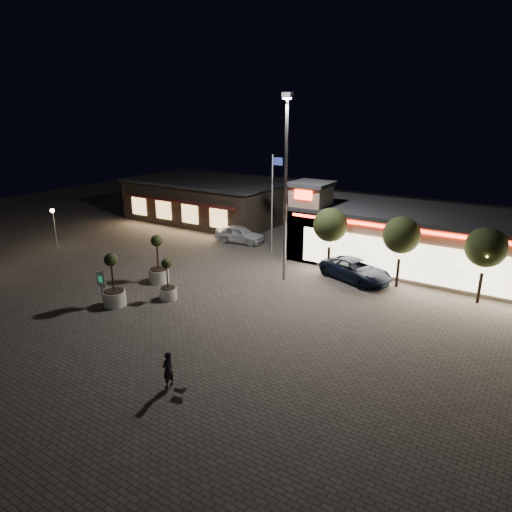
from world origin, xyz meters
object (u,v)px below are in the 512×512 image
Objects in this scene: white_sedan at (240,234)px; planter_mid at (114,290)px; pickup_truck at (356,270)px; pedestrian at (168,370)px; valet_sign at (101,282)px; planter_left at (158,268)px.

planter_mid is at bearing 178.91° from white_sedan.
pickup_truck is 3.21× the size of pedestrian.
white_sedan is 22.35m from pedestrian.
planter_mid is 1.54× the size of valet_sign.
planter_mid is (-8.68, 4.54, 0.20)m from pedestrian.
white_sedan reaches higher than pickup_truck.
pickup_truck is 13.61m from planter_left.
planter_mid reaches higher than white_sedan.
white_sedan is 15.80m from valet_sign.
planter_left reaches higher than pedestrian.
pedestrian is 9.80m from planter_mid.
valet_sign is at bearing -147.52° from planter_mid.
planter_mid is (1.46, -15.37, 0.26)m from white_sedan.
white_sedan is 2.73× the size of pedestrian.
valet_sign reaches higher than white_sedan.
pedestrian reaches higher than pickup_truck.
planter_mid is at bearing -116.75° from pedestrian.
planter_left reaches higher than valet_sign.
planter_left is 4.38m from planter_mid.
pickup_truck is 2.45× the size of valet_sign.
planter_mid is at bearing 32.48° from valet_sign.
planter_left reaches higher than pickup_truck.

